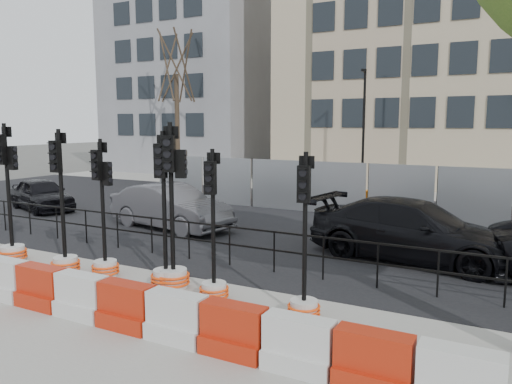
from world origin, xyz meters
The scene contains 21 objects.
ground centered at (0.00, 0.00, 0.00)m, with size 120.00×120.00×0.00m, color #51514C.
sidewalk_near centered at (0.00, -3.00, 0.01)m, with size 40.00×6.00×0.02m, color gray.
road centered at (0.00, 7.00, 0.01)m, with size 40.00×14.00×0.03m, color black.
sidewalk_far centered at (0.00, 16.00, 0.01)m, with size 40.00×4.00×0.02m, color gray.
building_grey centered at (-14.00, 21.99, 7.00)m, with size 11.00×9.06×14.00m.
building_cream centered at (2.00, 21.99, 9.00)m, with size 15.00×10.06×18.00m.
kerb_railing centered at (0.00, 1.20, 0.69)m, with size 18.00×0.04×1.00m.
heras_fencing centered at (0.57, 9.86, 0.65)m, with size 14.33×1.72×2.00m.
lamp_post_far centered at (0.50, 14.98, 3.22)m, with size 0.12×0.56×6.00m.
tree_bare_far centered at (-11.00, 15.50, 6.65)m, with size 2.00×2.00×9.00m.
barrier_row centered at (0.00, -2.80, 0.37)m, with size 14.65×0.50×0.80m.
traffic_signal_b centered at (-3.78, -1.04, 0.82)m, with size 0.68×0.68×3.46m.
traffic_signal_c centered at (-1.84, -1.12, 0.69)m, with size 0.66×0.66×3.33m.
traffic_signal_d centered at (-0.85, -0.85, 0.74)m, with size 0.61×0.61×3.12m.
traffic_signal_e centered at (0.84, -0.82, 0.68)m, with size 0.65×0.65×3.30m.
traffic_signal_f centered at (1.01, -0.77, 0.83)m, with size 0.69×0.69×3.48m.
traffic_signal_g centered at (2.14, -0.97, 0.62)m, with size 0.59×0.59×2.98m.
traffic_signal_h centered at (4.07, -1.05, 0.62)m, with size 0.59×0.59×2.98m.
car_a centered at (-9.42, 4.40, 0.64)m, with size 4.06×2.67×1.28m, color black.
car_b centered at (-2.73, 4.00, 0.73)m, with size 4.66×2.32×1.47m, color #4B4B50.
car_c centered at (5.04, 3.80, 0.77)m, with size 5.57×2.92×1.54m, color black.
Camera 1 is at (7.28, -8.90, 3.47)m, focal length 35.00 mm.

